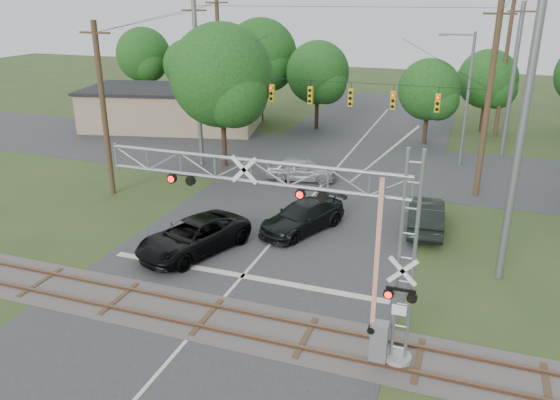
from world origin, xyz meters
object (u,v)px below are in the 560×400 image
(sedan_silver, at_px, (302,169))
(streetlight, at_px, (465,93))
(crossing_gantry, at_px, (308,225))
(pickup_black, at_px, (193,236))
(car_dark, at_px, (303,217))
(commercial_building, at_px, (173,108))
(traffic_signal_span, at_px, (344,95))

(sedan_silver, relative_size, streetlight, 0.50)
(crossing_gantry, distance_m, pickup_black, 9.84)
(pickup_black, bearing_deg, streetlight, 80.52)
(crossing_gantry, height_order, streetlight, streetlight)
(car_dark, xyz_separation_m, commercial_building, (-18.49, 18.65, 1.08))
(pickup_black, bearing_deg, sedan_silver, 103.37)
(crossing_gantry, relative_size, pickup_black, 1.89)
(streetlight, bearing_deg, car_dark, -115.39)
(traffic_signal_span, relative_size, commercial_building, 1.12)
(crossing_gantry, xyz_separation_m, pickup_black, (-7.31, 5.37, -3.83))
(crossing_gantry, relative_size, commercial_building, 0.64)
(crossing_gantry, height_order, sedan_silver, crossing_gantry)
(pickup_black, xyz_separation_m, car_dark, (4.17, 4.22, -0.05))
(pickup_black, xyz_separation_m, sedan_silver, (1.62, 12.14, -0.02))
(pickup_black, bearing_deg, commercial_building, 143.00)
(traffic_signal_span, distance_m, commercial_building, 21.26)
(sedan_silver, height_order, commercial_building, commercial_building)
(crossing_gantry, height_order, traffic_signal_span, traffic_signal_span)
(crossing_gantry, height_order, pickup_black, crossing_gantry)
(traffic_signal_span, distance_m, pickup_black, 14.49)
(traffic_signal_span, xyz_separation_m, sedan_silver, (-2.50, -0.86, -4.93))
(crossing_gantry, bearing_deg, streetlight, 80.81)
(traffic_signal_span, relative_size, car_dark, 3.66)
(traffic_signal_span, distance_m, streetlight, 9.49)
(sedan_silver, bearing_deg, commercial_building, 46.72)
(crossing_gantry, distance_m, sedan_silver, 18.80)
(car_dark, height_order, streetlight, streetlight)
(sedan_silver, distance_m, commercial_building, 19.24)
(crossing_gantry, distance_m, car_dark, 10.81)
(traffic_signal_span, xyz_separation_m, streetlight, (7.17, 6.20, -0.48))
(commercial_building, bearing_deg, streetlight, -20.92)
(car_dark, bearing_deg, traffic_signal_span, 114.74)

